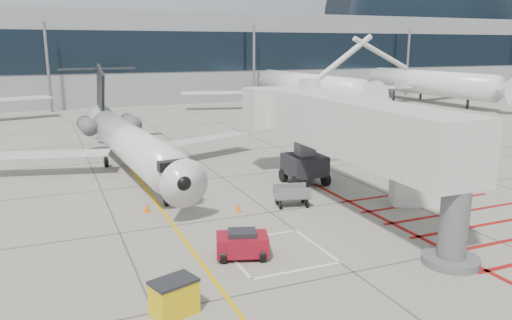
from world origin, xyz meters
name	(u,v)px	position (x,y,z in m)	size (l,w,h in m)	color
ground_plane	(306,238)	(0.00, 0.00, 0.00)	(260.00, 260.00, 0.00)	gray
regional_jet	(136,128)	(-5.36, 13.66, 3.56)	(21.52, 27.13, 7.11)	silver
jet_bridge	(361,140)	(4.32, 2.04, 4.05)	(9.58, 20.23, 8.09)	silver
pushback_tug	(242,243)	(-3.56, -0.90, 0.64)	(2.19, 1.37, 1.28)	maroon
spill_bin	(174,297)	(-7.36, -4.33, 0.63)	(1.45, 0.96, 1.25)	yellow
baggage_cart	(292,195)	(1.59, 4.57, 0.61)	(1.93, 1.22, 1.22)	slate
ground_power_unit	(415,187)	(8.17, 2.15, 1.01)	(2.56, 1.49, 2.02)	silver
cone_nose	(147,208)	(-6.18, 6.68, 0.24)	(0.34, 0.34, 0.48)	#F25E0C
cone_side	(238,208)	(-1.57, 4.78, 0.22)	(0.32, 0.32, 0.45)	orange
terminal_building	(167,57)	(10.00, 70.00, 7.00)	(180.00, 28.00, 14.00)	gray
terminal_glass_band	(188,52)	(10.00, 55.95, 8.00)	(180.00, 0.10, 6.00)	black
terminal_dome	(435,22)	(70.00, 70.00, 14.00)	(40.00, 28.00, 28.00)	black
bg_aircraft_c	(297,68)	(23.43, 46.00, 5.64)	(33.86, 37.62, 11.29)	silver
bg_aircraft_d	(417,66)	(45.32, 46.00, 5.62)	(33.73, 37.48, 11.24)	silver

